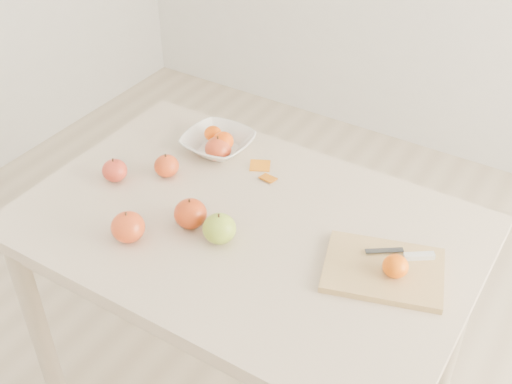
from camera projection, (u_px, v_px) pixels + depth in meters
The scene contains 15 objects.
table at pixel (246, 250), 1.76m from camera, with size 1.20×0.80×0.75m.
cutting_board at pixel (383, 270), 1.55m from camera, with size 0.28×0.21×0.02m, color tan.
board_tangerine at pixel (395, 266), 1.51m from camera, with size 0.06×0.06×0.05m, color #D75207.
fruit_bowl at pixel (218, 143), 1.96m from camera, with size 0.21×0.21×0.05m, color white.
bowl_tangerine_near at pixel (213, 134), 1.96m from camera, with size 0.05×0.05×0.05m, color orange.
bowl_tangerine_far at pixel (223, 141), 1.92m from camera, with size 0.06×0.06×0.06m, color #E74808.
orange_peel_a at pixel (260, 167), 1.90m from camera, with size 0.06×0.04×0.00m, color orange.
orange_peel_b at pixel (268, 179), 1.85m from camera, with size 0.04×0.04×0.00m, color #C5620D.
paring_knife at pixel (413, 255), 1.57m from camera, with size 0.16×0.09×0.01m.
apple_green at pixel (219, 229), 1.62m from camera, with size 0.09×0.09×0.08m, color #609517.
apple_red_b at pixel (167, 166), 1.85m from camera, with size 0.07×0.07×0.07m, color maroon.
apple_red_c at pixel (128, 227), 1.63m from camera, with size 0.09×0.09×0.08m, color #A50B0A.
apple_red_e at pixel (190, 214), 1.67m from camera, with size 0.09×0.09×0.08m, color maroon.
apple_red_d at pixel (115, 170), 1.83m from camera, with size 0.07×0.07×0.07m, color maroon.
apple_red_a at pixel (218, 149), 1.92m from camera, with size 0.08×0.08×0.07m, color maroon.
Camera 1 is at (0.71, -1.09, 1.85)m, focal length 45.00 mm.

